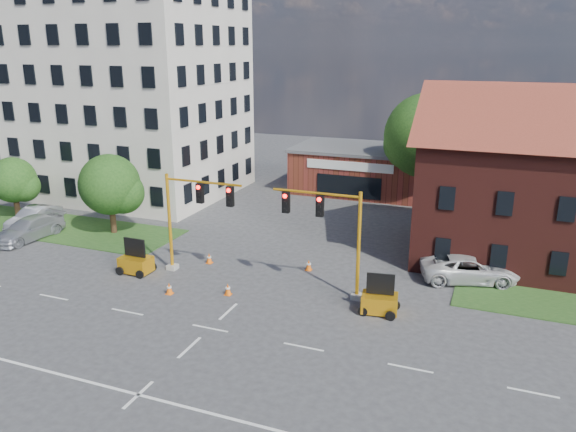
% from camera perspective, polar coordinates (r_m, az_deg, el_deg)
% --- Properties ---
extents(ground, '(120.00, 120.00, 0.00)m').
position_cam_1_polar(ground, '(29.01, -7.92, -11.24)').
color(ground, '#3B3B3D').
rests_on(ground, ground).
extents(grass_verge_nw, '(22.00, 6.00, 0.08)m').
position_cam_1_polar(grass_verge_nw, '(47.93, -23.26, -0.91)').
color(grass_verge_nw, '#214B1C').
rests_on(grass_verge_nw, ground).
extents(lane_markings, '(60.00, 36.00, 0.01)m').
position_cam_1_polar(lane_markings, '(26.79, -11.12, -13.97)').
color(lane_markings, white).
rests_on(lane_markings, ground).
extents(office_block, '(18.40, 15.40, 20.60)m').
position_cam_1_polar(office_block, '(55.04, -15.79, 12.92)').
color(office_block, beige).
rests_on(office_block, ground).
extents(brick_shop, '(12.40, 8.40, 4.30)m').
position_cam_1_polar(brick_shop, '(54.90, 7.32, 4.80)').
color(brick_shop, maroon).
rests_on(brick_shop, ground).
extents(tree_large, '(7.70, 7.33, 9.81)m').
position_cam_1_polar(tree_large, '(50.18, 14.34, 7.59)').
color(tree_large, '#3D2616').
rests_on(tree_large, ground).
extents(tree_nw_front, '(4.71, 4.49, 6.03)m').
position_cam_1_polar(tree_nw_front, '(43.35, -17.35, 2.86)').
color(tree_nw_front, '#3D2616').
rests_on(tree_nw_front, ground).
extents(tree_nw_rear, '(3.87, 3.68, 5.00)m').
position_cam_1_polar(tree_nw_rear, '(50.60, -25.92, 3.16)').
color(tree_nw_rear, '#3D2616').
rests_on(tree_nw_rear, ground).
extents(signal_mast_west, '(5.30, 0.60, 6.20)m').
position_cam_1_polar(signal_mast_west, '(34.38, -9.71, 0.32)').
color(signal_mast_west, '#979792').
rests_on(signal_mast_west, ground).
extents(signal_mast_east, '(5.30, 0.60, 6.20)m').
position_cam_1_polar(signal_mast_east, '(30.96, 4.29, -1.36)').
color(signal_mast_east, '#979792').
rests_on(signal_mast_east, ground).
extents(trailer_west, '(1.93, 1.31, 2.16)m').
position_cam_1_polar(trailer_west, '(36.23, -15.19, -4.60)').
color(trailer_west, '#F4A214').
rests_on(trailer_west, ground).
extents(trailer_east, '(2.04, 1.52, 2.13)m').
position_cam_1_polar(trailer_east, '(30.36, 9.29, -8.54)').
color(trailer_east, '#F4A214').
rests_on(trailer_east, ground).
extents(cone_a, '(0.40, 0.40, 0.70)m').
position_cam_1_polar(cone_a, '(32.95, -11.97, -7.21)').
color(cone_a, '#F5610C').
rests_on(cone_a, ground).
extents(cone_b, '(0.40, 0.40, 0.70)m').
position_cam_1_polar(cone_b, '(36.96, -8.01, -4.27)').
color(cone_b, '#F5610C').
rests_on(cone_b, ground).
extents(cone_c, '(0.40, 0.40, 0.70)m').
position_cam_1_polar(cone_c, '(32.32, -6.13, -7.41)').
color(cone_c, '#F5610C').
rests_on(cone_c, ground).
extents(cone_d, '(0.40, 0.40, 0.70)m').
position_cam_1_polar(cone_d, '(35.53, 2.12, -5.00)').
color(cone_d, '#F5610C').
rests_on(cone_d, ground).
extents(pickup_white, '(6.27, 4.19, 1.60)m').
position_cam_1_polar(pickup_white, '(35.47, 17.96, -5.10)').
color(pickup_white, silver).
rests_on(pickup_white, ground).
extents(sedan_silver_front, '(1.99, 4.93, 1.59)m').
position_cam_1_polar(sedan_silver_front, '(47.85, -24.39, -0.13)').
color(sedan_silver_front, '#B9BBC1').
rests_on(sedan_silver_front, ground).
extents(sedan_silver_rear, '(2.76, 5.70, 1.60)m').
position_cam_1_polar(sedan_silver_rear, '(45.06, -24.83, -1.18)').
color(sedan_silver_rear, '#B9BBC1').
rests_on(sedan_silver_rear, ground).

